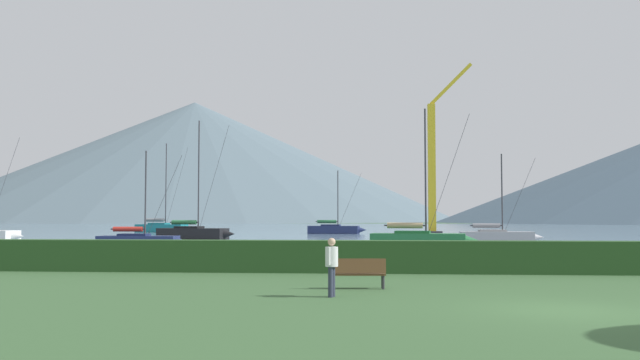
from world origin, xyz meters
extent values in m
plane|color=#385B33|center=(0.00, 0.00, 0.00)|extent=(1000.00, 1000.00, 0.00)
cube|color=slate|center=(0.00, 137.00, 0.00)|extent=(320.00, 246.00, 0.00)
cube|color=#284C23|center=(0.00, 11.00, 0.65)|extent=(80.00, 1.20, 1.30)
cube|color=#236B38|center=(-1.49, 33.90, 0.54)|extent=(7.08, 3.21, 1.07)
cone|color=#236B38|center=(2.38, 33.39, 0.54)|extent=(1.28, 1.06, 0.91)
cube|color=#206032|center=(-1.88, 33.95, 0.93)|extent=(2.73, 1.96, 0.68)
cylinder|color=#333338|center=(-0.91, 33.83, 5.45)|extent=(0.14, 0.14, 9.73)
cylinder|color=#333338|center=(-2.44, 34.03, 1.66)|extent=(3.07, 0.52, 0.12)
cylinder|color=tan|center=(-2.44, 34.03, 1.66)|extent=(2.65, 0.77, 0.43)
cylinder|color=#333338|center=(0.69, 33.62, 5.21)|extent=(3.23, 0.45, 9.25)
cube|color=navy|center=(-10.57, 78.86, 0.56)|extent=(7.24, 3.07, 1.11)
cone|color=navy|center=(-6.56, 78.48, 0.56)|extent=(1.29, 1.05, 0.94)
cube|color=#1B2449|center=(-10.97, 78.90, 0.96)|extent=(2.77, 1.93, 0.70)
cylinder|color=#333338|center=(-9.97, 78.80, 4.75)|extent=(0.14, 0.14, 8.29)
cylinder|color=#333338|center=(-11.54, 78.95, 1.72)|extent=(3.17, 0.42, 0.12)
cylinder|color=#2D7542|center=(-11.54, 78.95, 1.72)|extent=(2.73, 0.70, 0.44)
cylinder|color=#333338|center=(-8.31, 78.65, 4.55)|extent=(3.34, 0.35, 7.89)
cone|color=white|center=(-37.25, 43.18, 0.54)|extent=(1.25, 1.02, 0.90)
cylinder|color=#333338|center=(-38.93, 43.36, 5.11)|extent=(3.20, 0.37, 9.06)
cube|color=#19707A|center=(-37.92, 86.93, 0.62)|extent=(8.17, 4.03, 1.23)
cone|color=#19707A|center=(-33.52, 86.13, 0.62)|extent=(1.50, 1.27, 1.04)
cube|color=#16646E|center=(-38.36, 87.00, 1.07)|extent=(3.19, 2.36, 0.78)
cylinder|color=#333338|center=(-37.26, 86.81, 7.27)|extent=(0.16, 0.16, 13.19)
cylinder|color=#333338|center=(-38.99, 87.12, 1.90)|extent=(3.49, 0.76, 0.13)
cylinder|color=gray|center=(-38.99, 87.12, 1.90)|extent=(3.03, 1.01, 0.49)
cylinder|color=#333338|center=(-35.45, 86.48, 6.94)|extent=(3.67, 0.69, 12.54)
cube|color=black|center=(-23.77, 53.42, 0.57)|extent=(7.59, 3.85, 1.14)
cone|color=black|center=(-19.70, 52.61, 0.57)|extent=(1.41, 1.19, 0.97)
cube|color=black|center=(-24.17, 53.50, 0.99)|extent=(2.98, 2.23, 0.72)
cylinder|color=#333338|center=(-23.16, 53.30, 6.56)|extent=(0.14, 0.14, 11.86)
cylinder|color=#333338|center=(-24.76, 53.61, 1.76)|extent=(3.22, 0.76, 0.12)
cylinder|color=#2D7542|center=(-24.76, 53.61, 1.76)|extent=(2.81, 0.99, 0.46)
cylinder|color=#333338|center=(-21.48, 52.96, 6.26)|extent=(3.39, 0.70, 11.28)
cube|color=navy|center=(-22.00, 32.15, 0.45)|extent=(5.76, 2.08, 0.90)
cone|color=navy|center=(-18.73, 32.21, 0.45)|extent=(1.00, 0.78, 0.76)
cube|color=#1B2449|center=(-22.33, 32.14, 0.78)|extent=(2.15, 1.42, 0.57)
cylinder|color=#333338|center=(-21.51, 32.16, 3.84)|extent=(0.11, 0.11, 6.69)
cylinder|color=#333338|center=(-22.80, 32.13, 1.39)|extent=(2.58, 0.15, 0.10)
cylinder|color=red|center=(-22.80, 32.13, 1.39)|extent=(2.20, 0.40, 0.36)
cylinder|color=#333338|center=(-20.16, 32.18, 3.67)|extent=(2.72, 0.08, 6.37)
cube|color=#9E9EA3|center=(6.15, 45.40, 0.50)|extent=(6.34, 2.27, 0.99)
cone|color=#9E9EA3|center=(9.76, 45.34, 0.50)|extent=(1.10, 0.86, 0.84)
cube|color=gray|center=(5.79, 45.41, 0.86)|extent=(2.37, 1.55, 0.63)
cylinder|color=#333338|center=(6.69, 45.39, 4.26)|extent=(0.13, 0.13, 7.43)
cylinder|color=#333338|center=(5.27, 45.41, 1.54)|extent=(2.84, 0.16, 0.11)
cylinder|color=gray|center=(5.27, 45.41, 1.54)|extent=(2.42, 0.44, 0.40)
cylinder|color=#333338|center=(8.18, 45.36, 4.07)|extent=(3.00, 0.08, 7.07)
cube|color=brown|center=(-5.13, 4.69, 0.45)|extent=(1.81, 0.58, 0.06)
cube|color=brown|center=(-5.11, 4.50, 0.73)|extent=(1.79, 0.25, 0.45)
cylinder|color=#333338|center=(-4.33, 4.91, 0.23)|extent=(0.08, 0.08, 0.45)
cylinder|color=#333338|center=(-5.95, 4.80, 0.23)|extent=(0.08, 0.08, 0.45)
cylinder|color=#333338|center=(-4.31, 4.58, 0.23)|extent=(0.08, 0.08, 0.45)
cylinder|color=#333338|center=(-5.93, 4.47, 0.23)|extent=(0.08, 0.08, 0.45)
cylinder|color=#2D3347|center=(-5.79, 2.28, 0.42)|extent=(0.14, 0.14, 0.85)
cylinder|color=#2D3347|center=(-5.74, 2.45, 0.42)|extent=(0.14, 0.14, 0.85)
cylinder|color=silver|center=(-5.77, 2.36, 1.12)|extent=(0.36, 0.36, 0.55)
cylinder|color=silver|center=(-5.83, 2.13, 1.15)|extent=(0.09, 0.09, 0.50)
cylinder|color=silver|center=(-5.70, 2.60, 1.15)|extent=(0.09, 0.09, 0.50)
sphere|color=tan|center=(-5.77, 2.36, 1.54)|extent=(0.22, 0.22, 0.22)
cube|color=#333338|center=(1.46, 57.74, 0.40)|extent=(2.00, 2.00, 0.80)
cube|color=gold|center=(1.46, 57.74, 7.72)|extent=(0.80, 0.80, 13.84)
cube|color=gold|center=(3.63, 57.74, 16.81)|extent=(4.59, 0.36, 4.60)
cone|color=slate|center=(-121.59, 411.69, 38.43)|extent=(336.57, 336.57, 76.87)
camera|label=1|loc=(-4.49, -16.82, 2.21)|focal=38.29mm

